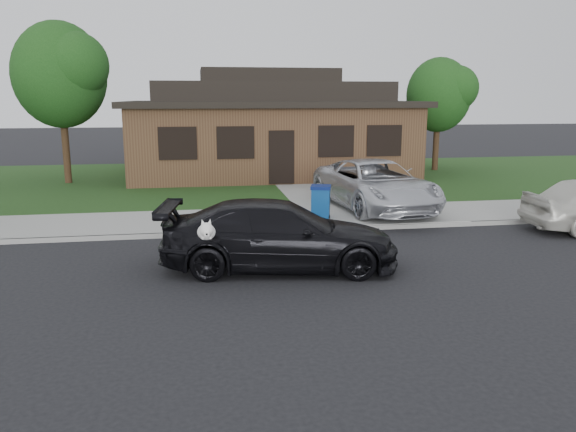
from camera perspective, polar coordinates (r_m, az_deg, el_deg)
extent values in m
plane|color=black|center=(11.44, -12.25, -6.37)|extent=(120.00, 120.00, 0.00)
cube|color=gray|center=(16.25, -11.46, -0.66)|extent=(60.00, 3.00, 0.12)
cube|color=gray|center=(14.79, -11.64, -1.91)|extent=(60.00, 0.12, 0.12)
cube|color=#193814|center=(24.12, -10.85, 3.46)|extent=(60.00, 13.00, 0.13)
cube|color=gray|center=(21.81, 4.94, 2.76)|extent=(4.50, 13.00, 0.14)
imported|color=black|center=(11.75, -0.88, -1.96)|extent=(5.17, 2.70, 1.43)
ellipsoid|color=white|center=(10.70, -8.30, -1.62)|extent=(0.34, 0.40, 0.30)
sphere|color=white|center=(10.46, -8.28, -1.38)|extent=(0.26, 0.26, 0.26)
cube|color=white|center=(10.35, -8.26, -1.78)|extent=(0.09, 0.12, 0.08)
sphere|color=black|center=(10.29, -8.25, -1.86)|extent=(0.04, 0.04, 0.04)
cone|color=white|center=(10.48, -8.67, -0.62)|extent=(0.11, 0.11, 0.14)
cone|color=white|center=(10.48, -7.95, -0.59)|extent=(0.11, 0.11, 0.14)
imported|color=silver|center=(17.67, 8.85, 3.18)|extent=(3.14, 5.65, 1.49)
cube|color=navy|center=(16.27, 3.34, 1.31)|extent=(0.64, 0.64, 0.84)
cube|color=#071652|center=(16.19, 3.36, 2.94)|extent=(0.70, 0.70, 0.09)
cylinder|color=black|center=(16.05, 2.87, -0.13)|extent=(0.08, 0.14, 0.13)
cylinder|color=black|center=(16.13, 4.17, -0.08)|extent=(0.08, 0.14, 0.13)
cube|color=#422B1C|center=(26.14, -2.01, 7.76)|extent=(12.00, 8.00, 3.00)
cube|color=black|center=(26.07, -2.04, 11.32)|extent=(12.60, 8.60, 0.25)
cube|color=black|center=(26.07, -2.05, 12.48)|extent=(10.00, 6.50, 0.80)
cube|color=black|center=(26.09, -2.06, 14.02)|extent=(6.00, 3.50, 0.60)
cube|color=black|center=(22.20, -0.66, 5.98)|extent=(1.00, 0.06, 2.10)
cube|color=black|center=(21.91, -11.15, 7.26)|extent=(1.30, 0.05, 1.10)
cube|color=black|center=(21.95, -5.35, 7.44)|extent=(1.30, 0.05, 1.10)
cube|color=black|center=(22.59, 4.91, 7.57)|extent=(1.30, 0.05, 1.10)
cube|color=black|center=(23.16, 9.75, 7.55)|extent=(1.30, 0.05, 1.10)
cylinder|color=#332114|center=(24.50, -21.60, 6.04)|extent=(0.28, 0.28, 2.48)
ellipsoid|color=#143811|center=(24.42, -22.16, 13.13)|extent=(3.60, 3.60, 4.14)
sphere|color=#26591E|center=(23.77, -20.77, 14.16)|extent=(2.52, 2.52, 2.52)
cylinder|color=#332114|center=(27.88, 14.78, 6.63)|extent=(0.28, 0.28, 2.03)
ellipsoid|color=#143811|center=(27.78, 15.06, 11.80)|extent=(3.00, 3.00, 3.45)
sphere|color=#26591E|center=(27.63, 16.64, 12.33)|extent=(2.10, 2.10, 2.10)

